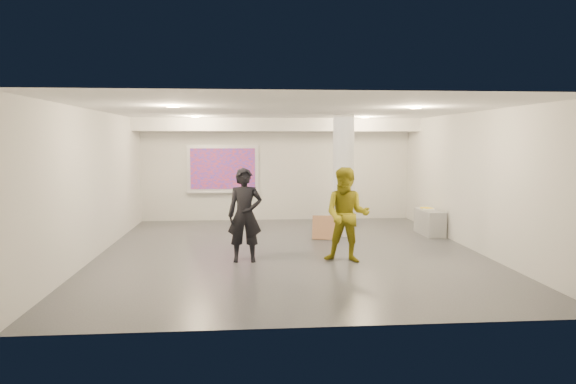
{
  "coord_description": "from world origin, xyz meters",
  "views": [
    {
      "loc": [
        -0.93,
        -10.81,
        2.39
      ],
      "look_at": [
        0.0,
        0.4,
        1.25
      ],
      "focal_mm": 32.0,
      "sensor_mm": 36.0,
      "label": 1
    }
  ],
  "objects": [
    {
      "name": "credenza",
      "position": [
        3.72,
        1.71,
        0.31
      ],
      "size": [
        0.48,
        1.09,
        0.63
      ],
      "primitive_type": "cube",
      "rotation": [
        0.0,
        0.0,
        0.03
      ],
      "color": "gray",
      "rests_on": "floor"
    },
    {
      "name": "man",
      "position": [
        1.04,
        -1.01,
        0.93
      ],
      "size": [
        1.08,
        0.96,
        1.86
      ],
      "primitive_type": "imported",
      "rotation": [
        0.0,
        0.0,
        -0.32
      ],
      "color": "olive",
      "rests_on": "floor"
    },
    {
      "name": "cardboard_back",
      "position": [
        1.2,
        1.61,
        0.27
      ],
      "size": [
        0.52,
        0.28,
        0.53
      ],
      "primitive_type": "cube",
      "rotation": [
        -0.27,
        0.0,
        0.2
      ],
      "color": "#9B6B48",
      "rests_on": "floor"
    },
    {
      "name": "soffit_band",
      "position": [
        0.0,
        3.95,
        2.82
      ],
      "size": [
        8.0,
        1.1,
        0.36
      ],
      "primitive_type": "cube",
      "color": "white",
      "rests_on": "ceiling"
    },
    {
      "name": "downlight_se",
      "position": [
        2.2,
        -1.5,
        2.98
      ],
      "size": [
        0.22,
        0.22,
        0.02
      ],
      "primitive_type": "cylinder",
      "color": "#FFC991",
      "rests_on": "ceiling"
    },
    {
      "name": "wall_back",
      "position": [
        0.0,
        4.5,
        1.5
      ],
      "size": [
        8.0,
        0.01,
        3.0
      ],
      "primitive_type": "cube",
      "color": "silver",
      "rests_on": "floor"
    },
    {
      "name": "projection_screen",
      "position": [
        -1.6,
        4.45,
        1.53
      ],
      "size": [
        2.1,
        0.13,
        1.42
      ],
      "color": "silver",
      "rests_on": "wall_back"
    },
    {
      "name": "downlight_ne",
      "position": [
        2.2,
        2.5,
        2.98
      ],
      "size": [
        0.22,
        0.22,
        0.02
      ],
      "primitive_type": "cylinder",
      "color": "#FFC991",
      "rests_on": "ceiling"
    },
    {
      "name": "wall_left",
      "position": [
        -4.0,
        0.0,
        1.5
      ],
      "size": [
        0.01,
        9.0,
        3.0
      ],
      "primitive_type": "cube",
      "color": "silver",
      "rests_on": "floor"
    },
    {
      "name": "cardboard_front",
      "position": [
        0.93,
        1.3,
        0.29
      ],
      "size": [
        0.56,
        0.31,
        0.58
      ],
      "primitive_type": "cube",
      "rotation": [
        -0.25,
        0.0,
        -0.23
      ],
      "color": "#9B6B48",
      "rests_on": "floor"
    },
    {
      "name": "postit_pad",
      "position": [
        3.73,
        1.96,
        0.64
      ],
      "size": [
        0.27,
        0.33,
        0.03
      ],
      "primitive_type": "cube",
      "rotation": [
        0.0,
        0.0,
        0.21
      ],
      "color": "yellow",
      "rests_on": "credenza"
    },
    {
      "name": "wall_front",
      "position": [
        0.0,
        -4.5,
        1.5
      ],
      "size": [
        8.0,
        0.01,
        3.0
      ],
      "primitive_type": "cube",
      "color": "silver",
      "rests_on": "floor"
    },
    {
      "name": "papers_stack",
      "position": [
        3.73,
        1.85,
        0.64
      ],
      "size": [
        0.36,
        0.41,
        0.02
      ],
      "primitive_type": "cube",
      "rotation": [
        0.0,
        0.0,
        -0.28
      ],
      "color": "white",
      "rests_on": "credenza"
    },
    {
      "name": "downlight_sw",
      "position": [
        -2.2,
        -1.5,
        2.98
      ],
      "size": [
        0.22,
        0.22,
        0.02
      ],
      "primitive_type": "cylinder",
      "color": "#FFC991",
      "rests_on": "ceiling"
    },
    {
      "name": "woman",
      "position": [
        -0.95,
        -0.82,
        0.92
      ],
      "size": [
        0.68,
        0.45,
        1.85
      ],
      "primitive_type": "imported",
      "rotation": [
        0.0,
        0.0,
        -0.01
      ],
      "color": "black",
      "rests_on": "floor"
    },
    {
      "name": "downlight_nw",
      "position": [
        -2.2,
        2.5,
        2.98
      ],
      "size": [
        0.22,
        0.22,
        0.02
      ],
      "primitive_type": "cylinder",
      "color": "#FFC991",
      "rests_on": "ceiling"
    },
    {
      "name": "floor",
      "position": [
        0.0,
        0.0,
        0.0
      ],
      "size": [
        8.0,
        9.0,
        0.01
      ],
      "primitive_type": "cube",
      "color": "#36393E",
      "rests_on": "ground"
    },
    {
      "name": "wall_right",
      "position": [
        4.0,
        0.0,
        1.5
      ],
      "size": [
        0.01,
        9.0,
        3.0
      ],
      "primitive_type": "cube",
      "color": "silver",
      "rests_on": "floor"
    },
    {
      "name": "column",
      "position": [
        1.5,
        1.8,
        1.5
      ],
      "size": [
        0.52,
        0.52,
        3.0
      ],
      "primitive_type": "cylinder",
      "color": "white",
      "rests_on": "floor"
    },
    {
      "name": "ceiling",
      "position": [
        0.0,
        0.0,
        3.0
      ],
      "size": [
        8.0,
        9.0,
        0.01
      ],
      "primitive_type": "cube",
      "color": "white",
      "rests_on": "floor"
    }
  ]
}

